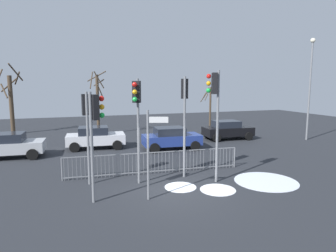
{
  "coord_description": "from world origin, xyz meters",
  "views": [
    {
      "loc": [
        -3.91,
        -10.83,
        4.3
      ],
      "look_at": [
        0.91,
        3.17,
        2.19
      ],
      "focal_mm": 31.55,
      "sensor_mm": 36.0,
      "label": 1
    }
  ],
  "objects_px": {
    "traffic_light_mid_left": "(137,108)",
    "bare_tree_left": "(210,105)",
    "car_blue_mid": "(171,138)",
    "car_white_trailing": "(95,137)",
    "street_lamp": "(310,80)",
    "traffic_light_rear_right": "(86,117)",
    "car_black_far": "(227,130)",
    "direction_sign_post": "(150,151)",
    "bare_tree_centre": "(11,101)",
    "traffic_light_rear_left": "(215,101)",
    "traffic_light_foreground_right": "(184,104)",
    "car_silver_near": "(9,145)",
    "bare_tree_right": "(98,102)",
    "traffic_light_foreground_left": "(95,122)"
  },
  "relations": [
    {
      "from": "traffic_light_mid_left",
      "to": "street_lamp",
      "type": "bearing_deg",
      "value": -128.01
    },
    {
      "from": "traffic_light_foreground_left",
      "to": "car_black_far",
      "type": "distance_m",
      "value": 14.55
    },
    {
      "from": "traffic_light_mid_left",
      "to": "street_lamp",
      "type": "relative_size",
      "value": 0.59
    },
    {
      "from": "direction_sign_post",
      "to": "car_silver_near",
      "type": "relative_size",
      "value": 0.86
    },
    {
      "from": "traffic_light_rear_left",
      "to": "street_lamp",
      "type": "distance_m",
      "value": 13.35
    },
    {
      "from": "bare_tree_left",
      "to": "bare_tree_centre",
      "type": "xyz_separation_m",
      "value": [
        -18.52,
        0.75,
        0.75
      ]
    },
    {
      "from": "car_silver_near",
      "to": "bare_tree_centre",
      "type": "xyz_separation_m",
      "value": [
        -1.18,
        9.24,
        2.12
      ]
    },
    {
      "from": "car_black_far",
      "to": "traffic_light_rear_right",
      "type": "bearing_deg",
      "value": -143.77
    },
    {
      "from": "direction_sign_post",
      "to": "street_lamp",
      "type": "xyz_separation_m",
      "value": [
        14.76,
        7.62,
        2.76
      ]
    },
    {
      "from": "car_black_far",
      "to": "bare_tree_left",
      "type": "xyz_separation_m",
      "value": [
        2.19,
        7.43,
        1.37
      ]
    },
    {
      "from": "traffic_light_foreground_right",
      "to": "bare_tree_right",
      "type": "height_order",
      "value": "bare_tree_right"
    },
    {
      "from": "traffic_light_rear_right",
      "to": "bare_tree_left",
      "type": "distance_m",
      "value": 19.73
    },
    {
      "from": "traffic_light_mid_left",
      "to": "direction_sign_post",
      "type": "relative_size",
      "value": 1.35
    },
    {
      "from": "traffic_light_rear_left",
      "to": "traffic_light_foreground_left",
      "type": "bearing_deg",
      "value": 115.42
    },
    {
      "from": "traffic_light_foreground_right",
      "to": "car_black_far",
      "type": "height_order",
      "value": "traffic_light_foreground_right"
    },
    {
      "from": "car_silver_near",
      "to": "street_lamp",
      "type": "bearing_deg",
      "value": 0.69
    },
    {
      "from": "traffic_light_rear_right",
      "to": "car_black_far",
      "type": "height_order",
      "value": "traffic_light_rear_right"
    },
    {
      "from": "traffic_light_rear_right",
      "to": "bare_tree_centre",
      "type": "relative_size",
      "value": 0.66
    },
    {
      "from": "car_silver_near",
      "to": "street_lamp",
      "type": "relative_size",
      "value": 0.51
    },
    {
      "from": "bare_tree_centre",
      "to": "bare_tree_right",
      "type": "distance_m",
      "value": 7.51
    },
    {
      "from": "traffic_light_mid_left",
      "to": "street_lamp",
      "type": "xyz_separation_m",
      "value": [
        14.79,
        5.8,
        1.31
      ]
    },
    {
      "from": "bare_tree_left",
      "to": "bare_tree_right",
      "type": "bearing_deg",
      "value": -170.09
    },
    {
      "from": "direction_sign_post",
      "to": "bare_tree_centre",
      "type": "bearing_deg",
      "value": 130.68
    },
    {
      "from": "bare_tree_right",
      "to": "traffic_light_foreground_right",
      "type": "bearing_deg",
      "value": -78.67
    },
    {
      "from": "car_white_trailing",
      "to": "car_silver_near",
      "type": "bearing_deg",
      "value": -163.67
    },
    {
      "from": "traffic_light_foreground_left",
      "to": "car_blue_mid",
      "type": "relative_size",
      "value": 1.03
    },
    {
      "from": "car_silver_near",
      "to": "direction_sign_post",
      "type": "bearing_deg",
      "value": -51.26
    },
    {
      "from": "car_blue_mid",
      "to": "car_white_trailing",
      "type": "bearing_deg",
      "value": 162.28
    },
    {
      "from": "traffic_light_foreground_right",
      "to": "traffic_light_mid_left",
      "type": "xyz_separation_m",
      "value": [
        -2.32,
        -0.42,
        -0.08
      ]
    },
    {
      "from": "traffic_light_rear_right",
      "to": "bare_tree_right",
      "type": "distance_m",
      "value": 12.69
    },
    {
      "from": "car_black_far",
      "to": "traffic_light_rear_left",
      "type": "bearing_deg",
      "value": -120.31
    },
    {
      "from": "car_black_far",
      "to": "car_blue_mid",
      "type": "height_order",
      "value": "same"
    },
    {
      "from": "traffic_light_foreground_right",
      "to": "car_blue_mid",
      "type": "height_order",
      "value": "traffic_light_foreground_right"
    },
    {
      "from": "car_black_far",
      "to": "bare_tree_centre",
      "type": "height_order",
      "value": "bare_tree_centre"
    },
    {
      "from": "traffic_light_foreground_right",
      "to": "street_lamp",
      "type": "height_order",
      "value": "street_lamp"
    },
    {
      "from": "traffic_light_mid_left",
      "to": "car_blue_mid",
      "type": "distance_m",
      "value": 7.56
    },
    {
      "from": "car_silver_near",
      "to": "bare_tree_left",
      "type": "distance_m",
      "value": 19.35
    },
    {
      "from": "car_white_trailing",
      "to": "bare_tree_centre",
      "type": "bearing_deg",
      "value": 131.78
    },
    {
      "from": "traffic_light_foreground_left",
      "to": "car_white_trailing",
      "type": "distance_m",
      "value": 9.65
    },
    {
      "from": "direction_sign_post",
      "to": "bare_tree_centre",
      "type": "relative_size",
      "value": 0.56
    },
    {
      "from": "traffic_light_foreground_right",
      "to": "traffic_light_rear_right",
      "type": "height_order",
      "value": "traffic_light_foreground_right"
    },
    {
      "from": "traffic_light_rear_right",
      "to": "traffic_light_mid_left",
      "type": "xyz_separation_m",
      "value": [
        2.01,
        -0.84,
        0.4
      ]
    },
    {
      "from": "car_silver_near",
      "to": "bare_tree_left",
      "type": "xyz_separation_m",
      "value": [
        17.34,
        8.48,
        1.37
      ]
    },
    {
      "from": "traffic_light_foreground_right",
      "to": "street_lamp",
      "type": "xyz_separation_m",
      "value": [
        12.47,
        5.38,
        1.23
      ]
    },
    {
      "from": "bare_tree_right",
      "to": "street_lamp",
      "type": "bearing_deg",
      "value": -26.8
    },
    {
      "from": "car_black_far",
      "to": "car_blue_mid",
      "type": "distance_m",
      "value": 5.7
    },
    {
      "from": "traffic_light_mid_left",
      "to": "bare_tree_left",
      "type": "xyz_separation_m",
      "value": [
        11.25,
        15.43,
        -1.18
      ]
    },
    {
      "from": "traffic_light_rear_right",
      "to": "traffic_light_mid_left",
      "type": "bearing_deg",
      "value": -31.05
    },
    {
      "from": "direction_sign_post",
      "to": "car_silver_near",
      "type": "height_order",
      "value": "direction_sign_post"
    },
    {
      "from": "traffic_light_rear_left",
      "to": "traffic_light_foreground_right",
      "type": "bearing_deg",
      "value": 55.85
    }
  ]
}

